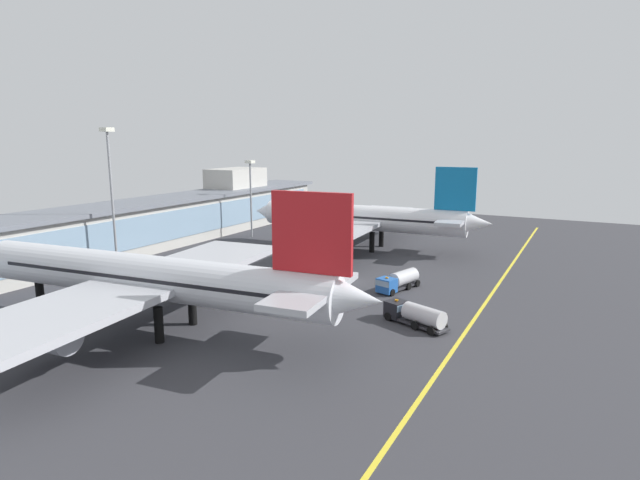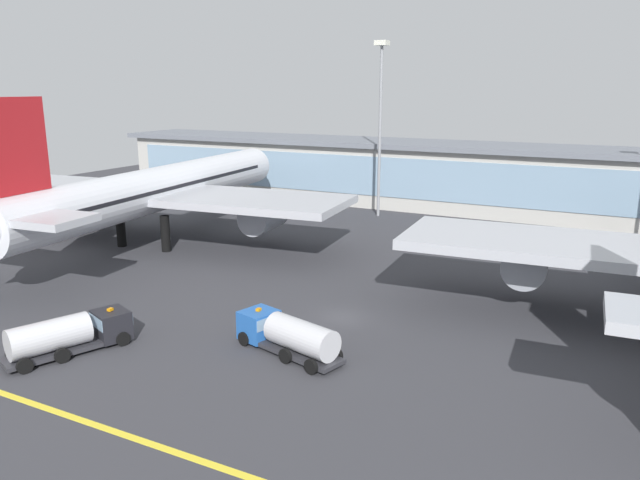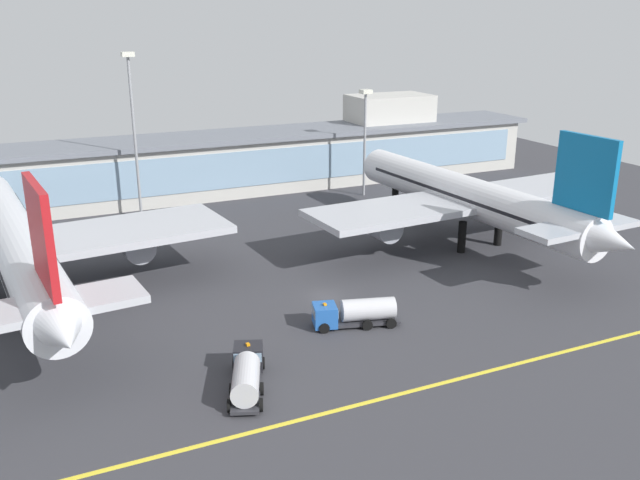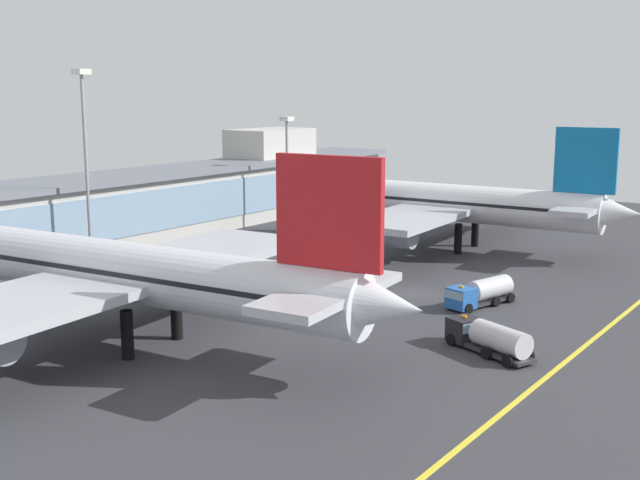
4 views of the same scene
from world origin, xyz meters
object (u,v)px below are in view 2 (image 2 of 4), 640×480
(baggage_tug_near, at_px, (72,333))
(apron_light_mast_west, at_px, (381,105))
(fuel_tanker_truck, at_px, (286,333))
(airliner_near_left, at_px, (158,190))

(baggage_tug_near, distance_m, apron_light_mast_west, 58.44)
(baggage_tug_near, bearing_deg, fuel_tanker_truck, -41.60)
(airliner_near_left, height_order, apron_light_mast_west, apron_light_mast_west)
(fuel_tanker_truck, height_order, baggage_tug_near, same)
(airliner_near_left, relative_size, fuel_tanker_truck, 6.39)
(airliner_near_left, bearing_deg, baggage_tug_near, -155.11)
(apron_light_mast_west, bearing_deg, fuel_tanker_truck, -75.77)
(baggage_tug_near, height_order, apron_light_mast_west, apron_light_mast_west)
(baggage_tug_near, bearing_deg, airliner_near_left, 51.99)
(fuel_tanker_truck, relative_size, baggage_tug_near, 1.01)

